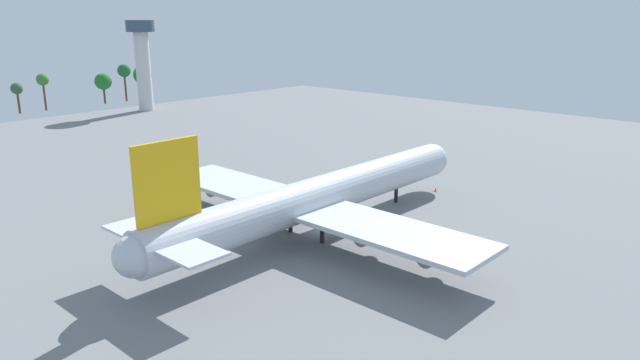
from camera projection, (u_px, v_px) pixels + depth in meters
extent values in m
plane|color=slate|center=(320.00, 232.00, 95.54)|extent=(286.86, 286.86, 0.00)
cylinder|color=silver|center=(320.00, 196.00, 93.86)|extent=(65.90, 6.35, 6.35)
sphere|color=silver|center=(432.00, 160.00, 117.19)|extent=(6.23, 6.23, 6.23)
sphere|color=silver|center=(135.00, 256.00, 70.54)|extent=(5.40, 5.40, 5.40)
cube|color=yellow|center=(168.00, 181.00, 72.02)|extent=(9.23, 0.50, 10.17)
cube|color=silver|center=(186.00, 250.00, 69.78)|extent=(5.93, 9.53, 0.36)
cube|color=silver|center=(141.00, 230.00, 76.38)|extent=(5.93, 9.53, 0.36)
cube|color=silver|center=(391.00, 232.00, 81.07)|extent=(11.20, 29.09, 0.70)
cube|color=silver|center=(238.00, 186.00, 102.51)|extent=(11.20, 29.09, 0.70)
cylinder|color=gray|center=(371.00, 234.00, 85.08)|extent=(5.08, 2.67, 2.67)
cylinder|color=gray|center=(434.00, 253.00, 78.07)|extent=(5.08, 2.67, 2.67)
cylinder|color=gray|center=(259.00, 199.00, 100.84)|extent=(5.08, 2.67, 2.67)
cylinder|color=gray|center=(220.00, 187.00, 107.85)|extent=(5.08, 2.67, 2.67)
cylinder|color=black|center=(396.00, 195.00, 110.06)|extent=(0.70, 0.70, 2.94)
cylinder|color=black|center=(322.00, 234.00, 90.52)|extent=(0.70, 0.70, 2.94)
cylinder|color=black|center=(290.00, 223.00, 95.08)|extent=(0.70, 0.70, 2.94)
cone|color=orange|center=(436.00, 189.00, 117.16)|extent=(0.53, 0.53, 0.76)
cylinder|color=silver|center=(144.00, 72.00, 211.97)|extent=(5.25, 5.25, 28.02)
cylinder|color=#334756|center=(140.00, 26.00, 207.59)|extent=(9.98, 9.98, 4.05)
cylinder|color=#51381E|center=(19.00, 103.00, 207.83)|extent=(0.77, 0.77, 7.61)
sphere|color=#305934|center=(17.00, 89.00, 206.46)|extent=(4.11, 4.11, 4.11)
cylinder|color=#51381E|center=(45.00, 97.00, 214.10)|extent=(0.75, 0.75, 9.94)
sphere|color=#36762E|center=(43.00, 80.00, 212.38)|extent=(4.37, 4.37, 4.37)
cylinder|color=#51381E|center=(104.00, 95.00, 230.88)|extent=(0.78, 0.78, 6.73)
sphere|color=#206C27|center=(103.00, 81.00, 229.44)|extent=(6.48, 6.48, 6.48)
cylinder|color=#51381E|center=(126.00, 88.00, 236.94)|extent=(0.79, 0.79, 10.66)
sphere|color=#1F5C2E|center=(124.00, 71.00, 235.06)|extent=(5.18, 5.18, 5.18)
cylinder|color=#51381E|center=(144.00, 90.00, 243.15)|extent=(0.50, 0.50, 7.69)
sphere|color=#1C811F|center=(143.00, 75.00, 241.47)|extent=(7.59, 7.59, 7.59)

